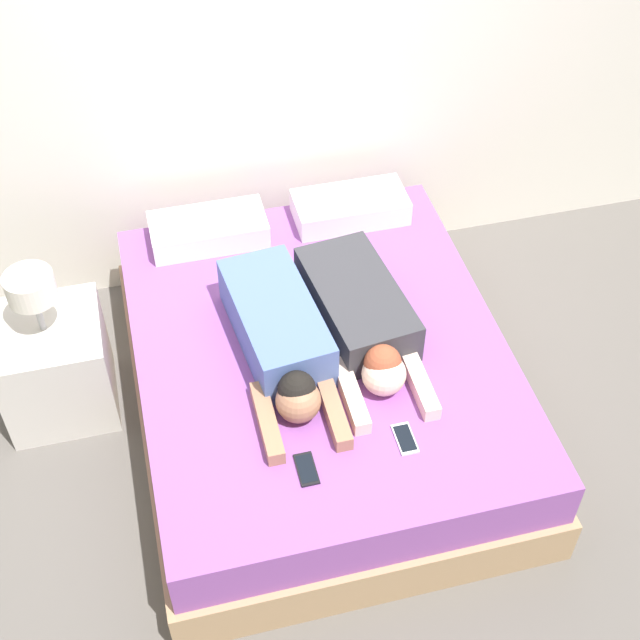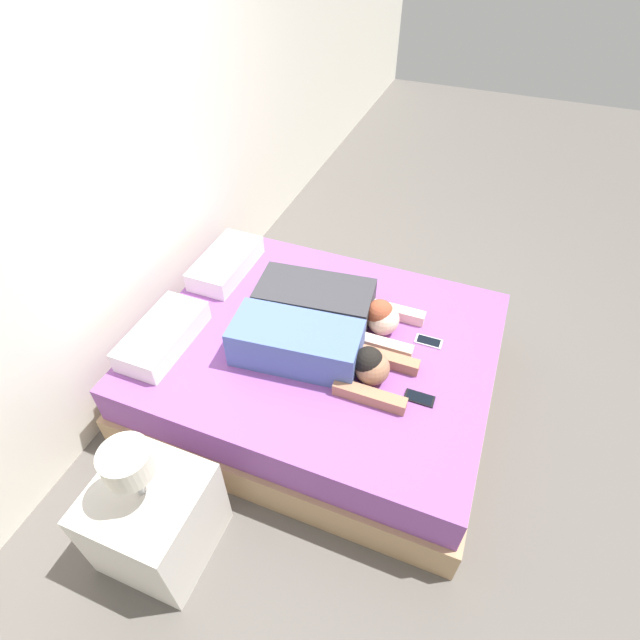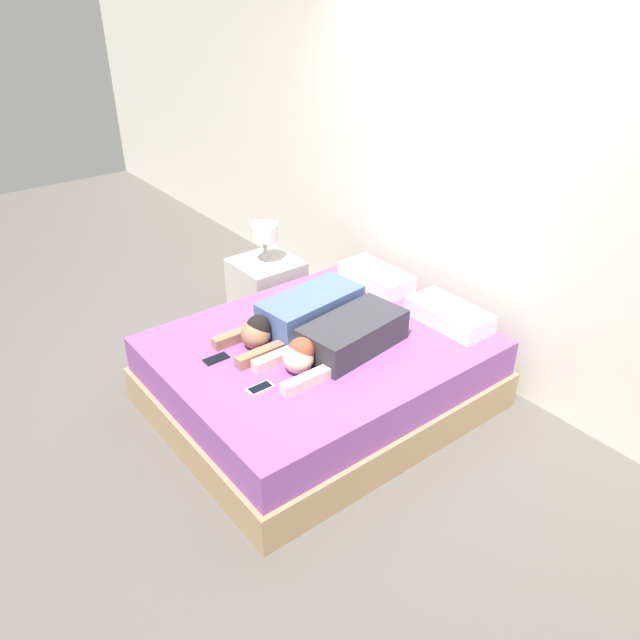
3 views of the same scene
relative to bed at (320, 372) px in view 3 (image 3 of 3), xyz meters
name	(u,v)px [view 3 (image 3 of 3)]	position (x,y,z in m)	size (l,w,h in m)	color
ground_plane	(320,402)	(0.00, 0.00, -0.25)	(12.00, 12.00, 0.00)	#5B5651
wall_back	(455,185)	(0.00, 1.17, 1.05)	(12.00, 0.06, 2.60)	silver
bed	(320,372)	(0.00, 0.00, 0.00)	(1.68, 2.04, 0.50)	tan
pillow_head_left	(376,277)	(-0.36, 0.82, 0.32)	(0.57, 0.28, 0.13)	white
pillow_head_right	(450,315)	(0.36, 0.82, 0.32)	(0.57, 0.28, 0.13)	white
person_left	(300,315)	(-0.18, -0.03, 0.36)	(0.40, 1.03, 0.23)	#4C66A5
person_right	(341,339)	(0.20, 0.01, 0.35)	(0.43, 1.01, 0.22)	#333338
cell_phone_left	(216,359)	(-0.22, -0.64, 0.26)	(0.07, 0.15, 0.01)	black
cell_phone_right	(260,388)	(0.20, -0.60, 0.26)	(0.07, 0.15, 0.01)	silver
nightstand	(267,287)	(-1.19, 0.37, 0.04)	(0.50, 0.50, 0.84)	beige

